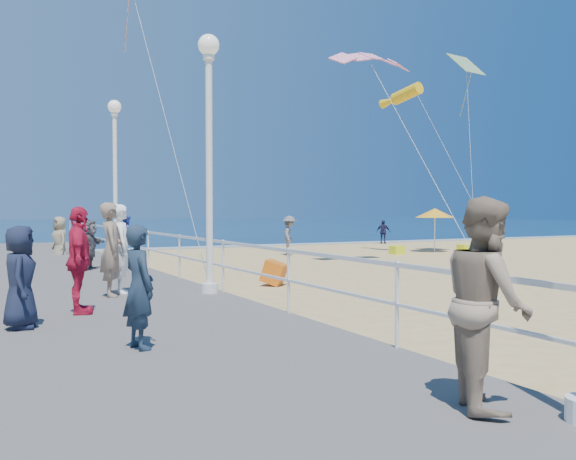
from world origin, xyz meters
name	(u,v)px	position (x,y,z in m)	size (l,w,h in m)	color
ground	(416,296)	(0.00, 0.00, 0.00)	(160.00, 160.00, 0.00)	tan
ocean	(58,226)	(0.00, 65.00, 0.01)	(160.00, 90.00, 0.05)	#0C2748
surf_line	(171,248)	(0.00, 20.50, 0.03)	(160.00, 1.20, 0.04)	silver
boardwalk	(104,310)	(-7.50, 0.00, 0.20)	(5.00, 44.00, 0.40)	#67625D
railing	(223,252)	(-5.05, 0.00, 1.25)	(0.05, 42.00, 0.55)	white
lamp_post_mid	(209,135)	(-5.35, 0.00, 3.66)	(0.44, 0.44, 5.32)	white
lamp_post_far	(115,163)	(-5.35, 9.00, 3.66)	(0.44, 0.44, 5.32)	white
woman_holding_toddler	(122,249)	(-6.99, 0.77, 1.32)	(0.67, 0.44, 1.84)	white
toddler_held	(127,233)	(-6.84, 0.92, 1.63)	(0.37, 0.29, 0.76)	blue
spectator_0	(139,287)	(-7.96, -4.57, 1.18)	(0.57, 0.37, 1.56)	#1C2B3E
spectator_1	(487,302)	(-5.81, -8.32, 1.34)	(0.91, 0.71, 1.87)	gray
spectator_3	(79,260)	(-8.19, -1.50, 1.30)	(1.05, 0.44, 1.79)	red
spectator_4	(20,277)	(-9.17, -2.46, 1.16)	(0.74, 0.48, 1.51)	#161C31
spectator_5	(90,245)	(-6.64, 6.37, 1.11)	(1.32, 0.42, 1.42)	#514F54
spectator_6	(111,249)	(-7.26, 0.42, 1.34)	(0.68, 0.45, 1.87)	#836C5A
beach_walker_a	(289,236)	(3.38, 13.36, 0.90)	(1.16, 0.67, 1.80)	slate
beach_walker_b	(383,232)	(12.74, 19.16, 0.72)	(0.84, 0.35, 1.43)	#1E1C3E
beach_walker_c	(60,241)	(-6.59, 12.99, 0.92)	(0.90, 0.58, 1.84)	gray
box_kite	(274,275)	(-2.22, 3.41, 0.30)	(0.55, 0.55, 0.60)	red
beach_umbrella	(435,213)	(10.66, 12.00, 1.91)	(1.90, 1.90, 2.14)	white
beach_chair_left	(397,250)	(8.11, 11.60, 0.20)	(0.55, 0.55, 0.40)	#DAEC18
beach_chair_right	(465,249)	(11.62, 10.95, 0.20)	(0.55, 0.55, 0.40)	#D8E618
kite_parafoil	(371,56)	(3.70, 7.36, 7.77)	(3.21, 0.90, 0.30)	#F11C69
kite_windsock	(407,94)	(8.45, 11.39, 7.42)	(0.56, 0.56, 2.56)	#ECB113
kite_diamond_multi	(466,64)	(10.62, 9.88, 8.67)	(1.48, 1.48, 0.02)	#179DC7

